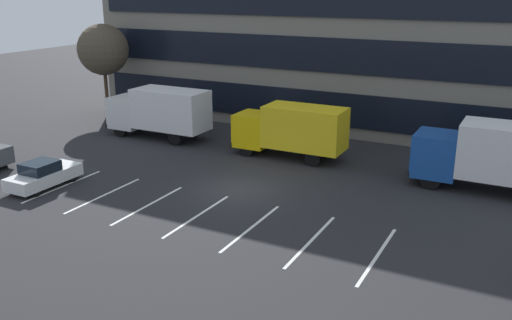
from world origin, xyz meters
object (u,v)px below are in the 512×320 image
at_px(box_truck_blue, 494,154).
at_px(sedan_white, 43,175).
at_px(box_truck_yellow_all, 291,129).
at_px(bare_tree, 103,50).
at_px(box_truck_white, 159,111).

height_order(box_truck_blue, sedan_white, box_truck_blue).
height_order(box_truck_yellow_all, sedan_white, box_truck_yellow_all).
xyz_separation_m(box_truck_blue, bare_tree, (-28.54, 3.60, 3.32)).
bearing_deg(box_truck_blue, bare_tree, 172.81).
distance_m(box_truck_white, box_truck_yellow_all, 9.79).
bearing_deg(box_truck_blue, box_truck_yellow_all, 176.97).
relative_size(box_truck_white, box_truck_yellow_all, 1.06).
height_order(box_truck_yellow_all, bare_tree, bare_tree).
distance_m(box_truck_white, sedan_white, 10.72).
xyz_separation_m(box_truck_yellow_all, bare_tree, (-17.13, 3.00, 3.50)).
relative_size(box_truck_white, bare_tree, 1.01).
xyz_separation_m(box_truck_white, sedan_white, (0.45, -10.63, -1.26)).
relative_size(box_truck_white, box_truck_blue, 0.96).
height_order(box_truck_yellow_all, box_truck_blue, box_truck_blue).
distance_m(box_truck_yellow_all, sedan_white, 14.19).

